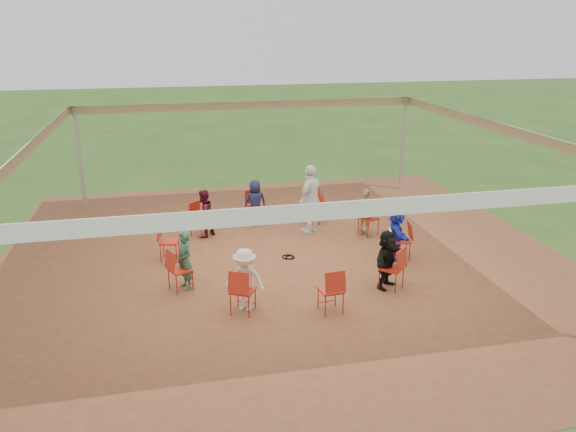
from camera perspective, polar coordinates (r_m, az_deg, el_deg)
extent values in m
plane|color=#2F531A|center=(13.11, -0.26, -4.40)|extent=(80.00, 80.00, 0.00)
plane|color=brown|center=(13.10, -0.26, -4.38)|extent=(13.00, 13.00, 0.00)
cylinder|color=#B2B2B7|center=(17.35, -20.41, 5.42)|extent=(0.12, 0.12, 3.00)
cylinder|color=#B2B2B7|center=(18.75, 11.61, 7.15)|extent=(0.12, 0.12, 3.00)
plane|color=white|center=(12.24, -0.28, 8.62)|extent=(10.30, 10.30, 0.00)
cube|color=white|center=(7.45, 8.11, 0.77)|extent=(10.30, 0.03, 0.24)
cube|color=white|center=(17.27, -3.96, 11.16)|extent=(10.30, 0.03, 0.24)
cube|color=white|center=(12.27, -24.65, 6.37)|extent=(0.03, 10.30, 0.24)
cube|color=white|center=(14.25, 20.64, 8.39)|extent=(0.03, 10.30, 0.24)
imported|color=#1927AF|center=(13.15, 10.93, -1.75)|extent=(0.65, 1.21, 1.24)
imported|color=tan|center=(14.45, 7.88, 0.32)|extent=(0.64, 0.82, 1.24)
imported|color=#161739|center=(15.18, -3.34, 1.38)|extent=(0.64, 0.40, 1.24)
imported|color=#460D1A|center=(14.42, -8.57, 0.24)|extent=(0.68, 0.66, 1.24)
imported|color=#2C513C|center=(11.64, -10.43, -4.47)|extent=(0.46, 0.53, 1.24)
imported|color=beige|center=(10.65, -4.40, -6.46)|extent=(0.89, 0.74, 1.24)
imported|color=black|center=(11.69, 10.02, -4.35)|extent=(1.14, 1.09, 1.24)
imported|color=silver|center=(14.52, 2.37, 1.75)|extent=(1.14, 1.12, 1.81)
torus|color=black|center=(13.18, 0.00, -4.17)|extent=(0.34, 0.34, 0.03)
torus|color=black|center=(13.15, 0.21, -4.23)|extent=(0.28, 0.28, 0.03)
cube|color=#B7B7BC|center=(13.14, 9.97, -2.14)|extent=(0.27, 0.34, 0.01)
cube|color=#B7B7BC|center=(13.12, 10.44, -1.71)|extent=(0.13, 0.31, 0.20)
cube|color=#CCE0FF|center=(13.12, 10.41, -1.71)|extent=(0.10, 0.27, 0.17)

